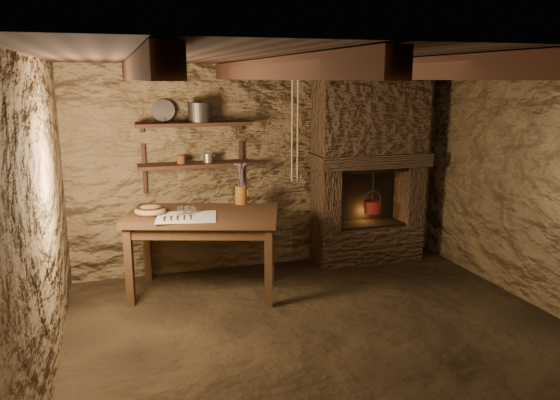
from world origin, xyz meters
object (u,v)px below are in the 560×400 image
object	(u,v)px
work_table	(204,250)
red_pot	(372,206)
stoneware_jug	(241,186)
iron_stockpot	(200,113)
wooden_bowl	(150,211)

from	to	relation	value
work_table	red_pot	size ratio (longest dim) A/B	3.21
work_table	stoneware_jug	bearing A→B (deg)	48.68
iron_stockpot	red_pot	xyz separation A→B (m)	(2.07, -0.12, -1.16)
work_table	wooden_bowl	size ratio (longest dim) A/B	5.41
iron_stockpot	red_pot	bearing A→B (deg)	-3.31
iron_stockpot	red_pot	world-z (taller)	iron_stockpot
stoneware_jug	red_pot	bearing A→B (deg)	14.76
iron_stockpot	wooden_bowl	bearing A→B (deg)	-144.04
stoneware_jug	wooden_bowl	xyz separation A→B (m)	(-1.00, -0.19, -0.16)
stoneware_jug	iron_stockpot	size ratio (longest dim) A/B	1.81
work_table	wooden_bowl	world-z (taller)	wooden_bowl
wooden_bowl	iron_stockpot	distance (m)	1.21
work_table	iron_stockpot	distance (m)	1.50
red_pot	work_table	bearing A→B (deg)	-169.02
wooden_bowl	red_pot	bearing A→B (deg)	6.86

